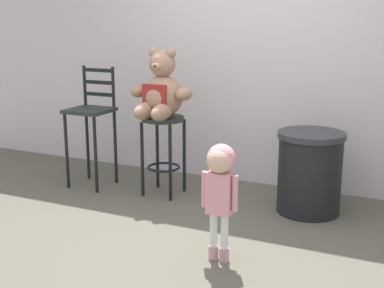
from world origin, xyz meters
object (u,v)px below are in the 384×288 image
bar_stool_with_teddy (163,139)px  child_walking (220,177)px  trash_bin (310,172)px  teddy_bear (161,92)px  bar_chair_empty (92,118)px

bar_stool_with_teddy → child_walking: child_walking is taller
bar_stool_with_teddy → trash_bin: size_ratio=1.06×
teddy_bear → trash_bin: bearing=5.7°
child_walking → trash_bin: bearing=-89.7°
teddy_bear → bar_chair_empty: (-0.79, -0.02, -0.30)m
bar_stool_with_teddy → teddy_bear: size_ratio=1.19×
teddy_bear → bar_chair_empty: teddy_bear is taller
bar_chair_empty → teddy_bear: bearing=1.1°
bar_stool_with_teddy → child_walking: bearing=-46.9°
bar_stool_with_teddy → child_walking: 1.50m
bar_chair_empty → child_walking: bearing=-30.1°
bar_stool_with_teddy → bar_chair_empty: 0.80m
teddy_bear → trash_bin: (1.38, 0.14, -0.64)m
teddy_bear → bar_chair_empty: bearing=-178.9°
bar_stool_with_teddy → teddy_bear: (0.00, -0.03, 0.45)m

